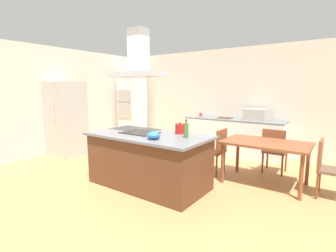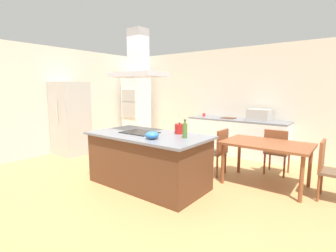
{
  "view_description": "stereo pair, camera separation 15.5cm",
  "coord_description": "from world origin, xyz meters",
  "views": [
    {
      "loc": [
        2.68,
        -3.17,
        1.66
      ],
      "look_at": [
        0.12,
        0.4,
        1.0
      ],
      "focal_mm": 26.74,
      "sensor_mm": 36.0,
      "label": 1
    },
    {
      "loc": [
        2.8,
        -3.08,
        1.66
      ],
      "look_at": [
        0.12,
        0.4,
        1.0
      ],
      "focal_mm": 26.74,
      "sensor_mm": 36.0,
      "label": 2
    }
  ],
  "objects": [
    {
      "name": "coffee_mug_red",
      "position": [
        -0.59,
        2.95,
        0.95
      ],
      "size": [
        0.08,
        0.08,
        0.09
      ],
      "primitive_type": "cylinder",
      "color": "red",
      "rests_on": "back_counter"
    },
    {
      "name": "dining_table",
      "position": [
        1.6,
        1.23,
        0.67
      ],
      "size": [
        1.4,
        0.9,
        0.75
      ],
      "color": "brown",
      "rests_on": "ground"
    },
    {
      "name": "chair_at_left_end",
      "position": [
        0.69,
        1.23,
        0.51
      ],
      "size": [
        0.42,
        0.42,
        0.89
      ],
      "color": "brown",
      "rests_on": "ground"
    },
    {
      "name": "range_hood",
      "position": [
        -0.19,
        0.0,
        2.1
      ],
      "size": [
        0.9,
        0.55,
        0.78
      ],
      "color": "#ADADB2"
    },
    {
      "name": "chair_facing_back_wall",
      "position": [
        1.6,
        1.9,
        0.51
      ],
      "size": [
        0.42,
        0.42,
        0.89
      ],
      "color": "brown",
      "rests_on": "ground"
    },
    {
      "name": "olive_oil_bottle",
      "position": [
        0.69,
        0.09,
        1.02
      ],
      "size": [
        0.07,
        0.07,
        0.29
      ],
      "color": "#47722D",
      "rests_on": "kitchen_island"
    },
    {
      "name": "chair_at_right_end",
      "position": [
        2.52,
        1.23,
        0.51
      ],
      "size": [
        0.42,
        0.42,
        0.89
      ],
      "color": "brown",
      "rests_on": "ground"
    },
    {
      "name": "cooktop",
      "position": [
        -0.19,
        0.0,
        0.91
      ],
      "size": [
        0.6,
        0.44,
        0.01
      ],
      "primitive_type": "cube",
      "color": "black",
      "rests_on": "kitchen_island"
    },
    {
      "name": "tea_kettle",
      "position": [
        0.41,
        0.35,
        0.99
      ],
      "size": [
        0.21,
        0.16,
        0.19
      ],
      "color": "#B21E19",
      "rests_on": "kitchen_island"
    },
    {
      "name": "kitchen_island",
      "position": [
        0.0,
        0.0,
        0.45
      ],
      "size": [
        2.08,
        1.09,
        0.9
      ],
      "color": "#59331E",
      "rests_on": "ground"
    },
    {
      "name": "wall_back",
      "position": [
        0.0,
        3.25,
        1.35
      ],
      "size": [
        7.2,
        0.1,
        2.7
      ],
      "primitive_type": "cube",
      "color": "beige",
      "rests_on": "ground"
    },
    {
      "name": "refrigerator",
      "position": [
        -2.98,
        0.39,
        0.91
      ],
      "size": [
        0.8,
        0.73,
        1.82
      ],
      "color": "#B2AFAA",
      "rests_on": "ground"
    },
    {
      "name": "ground",
      "position": [
        0.0,
        1.5,
        0.0
      ],
      "size": [
        16.0,
        16.0,
        0.0
      ],
      "primitive_type": "plane",
      "color": "tan"
    },
    {
      "name": "back_counter",
      "position": [
        0.38,
        2.88,
        0.45
      ],
      "size": [
        2.48,
        0.62,
        0.9
      ],
      "color": "white",
      "rests_on": "ground"
    },
    {
      "name": "wall_left",
      "position": [
        -3.45,
        1.0,
        1.35
      ],
      "size": [
        0.1,
        8.8,
        2.7
      ],
      "primitive_type": "cube",
      "color": "beige",
      "rests_on": "ground"
    },
    {
      "name": "countertop_microwave",
      "position": [
        0.93,
        2.88,
        1.04
      ],
      "size": [
        0.5,
        0.38,
        0.28
      ],
      "primitive_type": "cube",
      "color": "#B2AFAA",
      "rests_on": "back_counter"
    },
    {
      "name": "wall_oven_stack",
      "position": [
        -2.9,
        2.65,
        1.1
      ],
      "size": [
        0.7,
        0.66,
        2.2
      ],
      "color": "white",
      "rests_on": "ground"
    },
    {
      "name": "mixing_bowl",
      "position": [
        0.33,
        -0.27,
        0.96
      ],
      "size": [
        0.21,
        0.21,
        0.12
      ],
      "primitive_type": "ellipsoid",
      "color": "#2D6BB7",
      "rests_on": "kitchen_island"
    },
    {
      "name": "cutting_board",
      "position": [
        0.14,
        2.93,
        0.91
      ],
      "size": [
        0.34,
        0.24,
        0.02
      ],
      "primitive_type": "cube",
      "color": "#59331E",
      "rests_on": "back_counter"
    }
  ]
}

